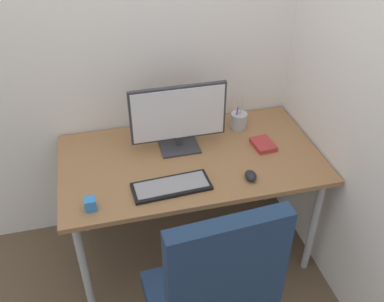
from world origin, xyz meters
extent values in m
plane|color=brown|center=(0.00, 0.00, 0.00)|extent=(8.00, 8.00, 0.00)
cube|color=white|center=(0.00, 0.43, 1.40)|extent=(2.81, 0.04, 2.80)
cube|color=white|center=(0.75, -0.20, 1.40)|extent=(0.04, 2.17, 2.80)
cube|color=#996B42|center=(0.00, 0.00, 0.72)|extent=(1.44, 0.79, 0.03)
cylinder|color=#B2B5BA|center=(-0.65, -0.33, 0.35)|extent=(0.04, 0.04, 0.70)
cylinder|color=#B2B5BA|center=(0.65, -0.33, 0.35)|extent=(0.04, 0.04, 0.70)
cylinder|color=#B2B5BA|center=(-0.65, 0.33, 0.35)|extent=(0.04, 0.04, 0.70)
cylinder|color=#B2B5BA|center=(0.65, 0.33, 0.35)|extent=(0.04, 0.04, 0.70)
cube|color=navy|center=(-0.10, -0.93, 0.82)|extent=(0.46, 0.10, 0.69)
cube|color=#333338|center=(-0.04, 0.11, 0.74)|extent=(0.22, 0.18, 0.01)
cube|color=#333338|center=(-0.04, 0.12, 0.77)|extent=(0.04, 0.02, 0.06)
cube|color=#333338|center=(-0.04, 0.12, 0.95)|extent=(0.54, 0.02, 0.32)
cube|color=silver|center=(-0.04, 0.10, 0.95)|extent=(0.51, 0.01, 0.30)
cube|color=black|center=(-0.16, -0.23, 0.74)|extent=(0.41, 0.18, 0.02)
cube|color=gray|center=(-0.16, -0.23, 0.75)|extent=(0.37, 0.15, 0.00)
ellipsoid|color=black|center=(0.26, -0.26, 0.75)|extent=(0.06, 0.09, 0.04)
cylinder|color=#B2B5BA|center=(0.36, 0.23, 0.78)|extent=(0.10, 0.10, 0.10)
cylinder|color=silver|center=(0.35, 0.23, 0.84)|extent=(0.02, 0.01, 0.13)
cylinder|color=silver|center=(0.37, 0.23, 0.84)|extent=(0.02, 0.01, 0.13)
torus|color=orange|center=(0.36, 0.23, 0.79)|extent=(0.04, 0.03, 0.01)
cylinder|color=purple|center=(0.34, 0.22, 0.82)|extent=(0.02, 0.01, 0.12)
cube|color=#B23333|center=(0.43, 0.00, 0.74)|extent=(0.12, 0.16, 0.03)
cube|color=#337FD8|center=(-0.56, -0.29, 0.76)|extent=(0.05, 0.05, 0.06)
camera|label=1|loc=(-0.46, -1.87, 2.17)|focal=40.44mm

